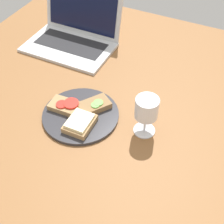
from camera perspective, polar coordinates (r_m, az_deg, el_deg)
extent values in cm
cube|color=brown|center=(102.33, -0.96, -1.56)|extent=(140.00, 140.00, 3.00)
cylinder|color=#333338|center=(101.73, -5.75, -0.53)|extent=(24.88, 24.88, 1.09)
cube|color=#937047|center=(102.24, -3.25, 1.22)|extent=(10.82, 11.84, 2.04)
cylinder|color=#6BB74C|center=(101.33, -2.51, 1.73)|extent=(3.10, 3.10, 0.43)
cylinder|color=#6BB74C|center=(100.65, -3.06, 1.30)|extent=(2.80, 2.80, 0.37)
cube|color=#A88456|center=(102.90, -8.29, 0.99)|extent=(11.55, 6.71, 1.84)
cylinder|color=red|center=(102.18, -9.21, 1.38)|extent=(3.71, 3.71, 0.51)
cylinder|color=red|center=(101.95, -7.49, 1.56)|extent=(5.04, 5.04, 0.65)
cube|color=#A88456|center=(97.07, -5.88, -2.15)|extent=(8.05, 9.94, 1.95)
cube|color=#F4EAB7|center=(96.00, -5.94, -1.58)|extent=(6.79, 8.41, 0.94)
cylinder|color=white|center=(98.01, 5.98, -3.20)|extent=(6.80, 6.80, 0.40)
cylinder|color=white|center=(95.48, 6.13, -1.88)|extent=(0.82, 0.82, 6.36)
cylinder|color=white|center=(90.81, 6.45, 0.86)|extent=(6.98, 6.98, 6.61)
cylinder|color=white|center=(91.43, 6.40, 0.47)|extent=(6.42, 6.42, 4.83)
cube|color=silver|center=(131.44, -7.94, 11.60)|extent=(35.26, 21.95, 1.26)
cube|color=#232326|center=(132.39, -7.52, 12.30)|extent=(28.91, 12.07, 0.16)
cube|color=silver|center=(135.36, -5.37, 18.33)|extent=(34.56, 5.28, 20.72)
cube|color=black|center=(134.99, -5.48, 18.24)|extent=(31.03, 3.94, 17.30)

